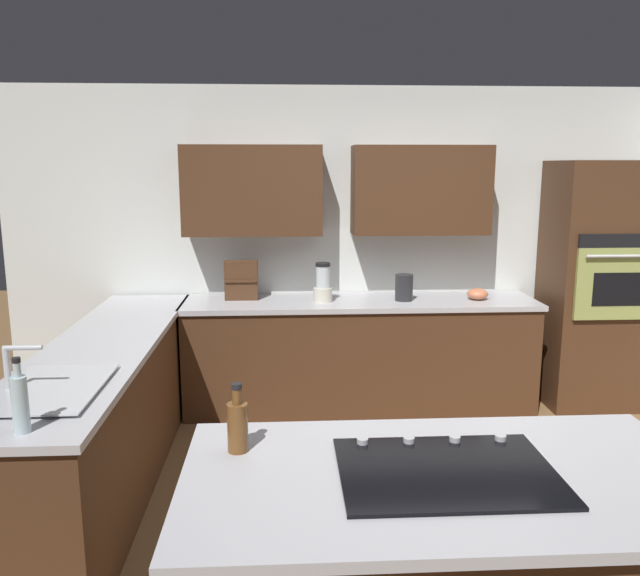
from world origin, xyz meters
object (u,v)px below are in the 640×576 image
blender (323,285)px  kettle (404,288)px  sink_unit (50,388)px  cooktop (446,470)px  oil_bottle (238,425)px  spice_rack (241,280)px  mixing_bowl (478,294)px  dish_soap_bottle (20,402)px  wall_oven (597,285)px

blender → kettle: bearing=180.0°
sink_unit → cooktop: 1.92m
blender → oil_bottle: (0.48, 2.69, -0.03)m
oil_bottle → kettle: bearing=-112.9°
spice_rack → kettle: spice_rack is taller
mixing_bowl → kettle: bearing=0.0°
mixing_bowl → spice_rack: size_ratio=0.53×
kettle → dish_soap_bottle: size_ratio=0.67×
mixing_bowl → cooktop: bearing=71.2°
blender → mixing_bowl: 1.25m
cooktop → dish_soap_bottle: size_ratio=2.40×
cooktop → spice_rack: (0.91, -3.02, 0.15)m
kettle → oil_bottle: 2.92m
wall_oven → kettle: wall_oven is taller
oil_bottle → sink_unit: bearing=-36.6°
kettle → sink_unit: bearing=43.8°
cooktop → oil_bottle: 0.78m
mixing_bowl → spice_rack: 1.91m
mixing_bowl → kettle: size_ratio=0.79×
wall_oven → oil_bottle: (2.73, 2.72, 0.00)m
blender → spice_rack: spice_rack is taller
spice_rack → kettle: size_ratio=1.50×
wall_oven → oil_bottle: 3.85m
wall_oven → mixing_bowl: size_ratio=11.98×
dish_soap_bottle → kettle: bearing=-129.3°
spice_rack → dish_soap_bottle: (0.72, 2.58, -0.03)m
spice_rack → oil_bottle: spice_rack is taller
sink_unit → mixing_bowl: size_ratio=4.19×
cooktop → kettle: (-0.39, -2.91, 0.10)m
sink_unit → dish_soap_bottle: bearing=97.0°
wall_oven → spice_rack: wall_oven is taller
kettle → wall_oven: bearing=-179.1°
blender → kettle: size_ratio=1.47×
wall_oven → kettle: (1.60, 0.02, 0.00)m
sink_unit → oil_bottle: bearing=143.4°
dish_soap_bottle → oil_bottle: size_ratio=1.18×
kettle → oil_bottle: oil_bottle is taller
sink_unit → oil_bottle: (-0.94, 0.70, 0.09)m
wall_oven → mixing_bowl: wall_oven is taller
oil_bottle → blender: bearing=-100.2°
mixing_bowl → dish_soap_bottle: (2.62, 2.47, 0.08)m
cooktop → dish_soap_bottle: bearing=-14.9°
sink_unit → spice_rack: bearing=-110.3°
mixing_bowl → wall_oven: bearing=-178.6°
sink_unit → cooktop: sink_unit is taller
wall_oven → oil_bottle: wall_oven is taller
mixing_bowl → spice_rack: (1.90, -0.11, 0.11)m
cooktop → spice_rack: spice_rack is taller
cooktop → blender: blender is taller
sink_unit → spice_rack: size_ratio=2.22×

